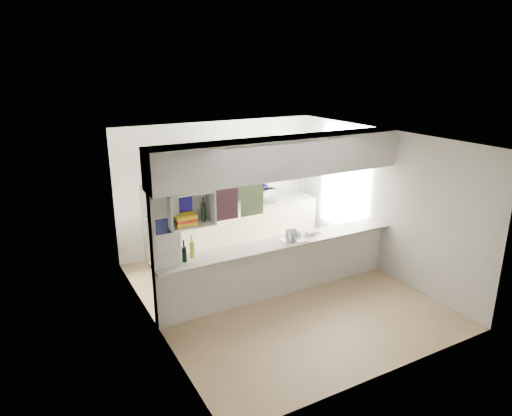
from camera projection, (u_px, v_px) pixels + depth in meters
floor at (280, 293)px, 7.63m from camera, size 4.80×4.80×0.00m
ceiling at (282, 138)px, 6.84m from camera, size 4.80×4.80×0.00m
wall_back at (219, 186)px, 9.24m from camera, size 4.20×0.00×4.20m
wall_left at (151, 243)px, 6.27m from camera, size 0.00×4.80×4.80m
wall_right at (380, 201)px, 8.19m from camera, size 0.00×4.80×4.80m
servery_partition at (272, 199)px, 7.05m from camera, size 4.20×0.50×2.60m
cubby_shelf at (188, 211)px, 6.34m from camera, size 0.65×0.35×0.50m
kitchen_run at (232, 210)px, 9.24m from camera, size 3.60×0.63×2.24m
microwave at (261, 195)px, 9.39m from camera, size 0.55×0.38×0.30m
bowl at (262, 187)px, 9.35m from camera, size 0.25×0.25×0.06m
dish_rack at (294, 235)px, 7.39m from camera, size 0.41×0.32×0.21m
cup at (294, 237)px, 7.38m from camera, size 0.14×0.14×0.09m
wine_bottles at (188, 251)px, 6.65m from camera, size 0.22×0.15×0.35m
plastic_tubs at (303, 233)px, 7.63m from camera, size 0.49×0.22×0.07m
utensil_jar at (206, 206)px, 8.94m from camera, size 0.10×0.10×0.14m
knife_block at (229, 201)px, 9.20m from camera, size 0.11×0.09×0.20m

